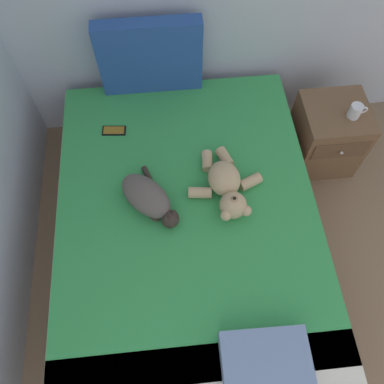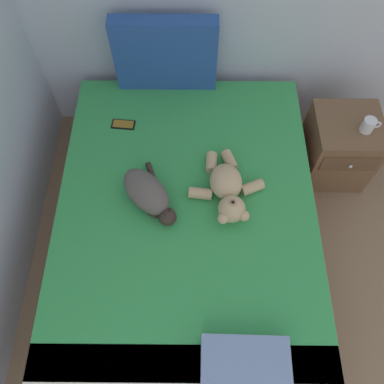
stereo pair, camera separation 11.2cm
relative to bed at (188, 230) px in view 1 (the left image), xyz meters
name	(u,v)px [view 1 (the left image)]	position (x,y,z in m)	size (l,w,h in m)	color
bed	(188,230)	(0.00, 0.00, 0.00)	(1.53, 2.08, 0.50)	brown
patterned_cushion	(150,57)	(-0.14, 0.97, 0.51)	(0.65, 0.10, 0.51)	#264C99
cat	(148,198)	(-0.21, 0.07, 0.33)	(0.37, 0.42, 0.15)	#59514C
teddy_bear	(227,186)	(0.23, 0.11, 0.32)	(0.44, 0.50, 0.16)	tan
cell_phone	(114,131)	(-0.41, 0.62, 0.26)	(0.15, 0.09, 0.01)	black
throw_pillow	(265,362)	(0.28, -0.81, 0.31)	(0.40, 0.28, 0.11)	#728CB7
nightstand	(327,135)	(1.04, 0.62, 0.01)	(0.43, 0.45, 0.52)	brown
mug	(356,111)	(1.12, 0.57, 0.32)	(0.12, 0.08, 0.09)	silver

